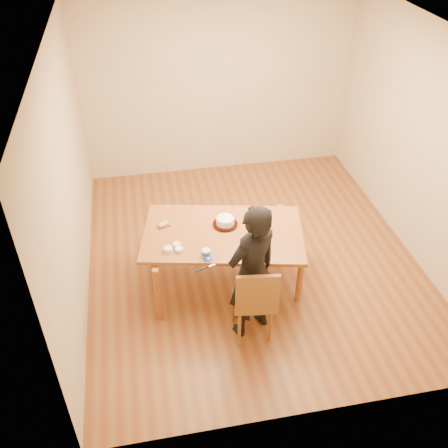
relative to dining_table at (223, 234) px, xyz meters
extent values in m
cube|color=brown|center=(0.44, 0.42, -0.73)|extent=(4.00, 4.50, 0.00)
cube|color=silver|center=(0.44, 0.42, 1.97)|extent=(4.00, 4.50, 0.00)
cube|color=tan|center=(0.44, 2.67, 0.62)|extent=(4.00, 0.00, 2.70)
cube|color=tan|center=(-1.56, 0.42, 0.62)|extent=(0.00, 4.50, 2.70)
cube|color=tan|center=(2.44, 0.42, 0.62)|extent=(0.00, 4.50, 2.70)
cube|color=brown|center=(0.00, 0.00, 0.00)|extent=(1.91, 1.37, 0.04)
cube|color=brown|center=(0.15, -0.78, -0.28)|extent=(0.42, 0.42, 0.04)
cylinder|color=red|center=(0.05, 0.12, 0.03)|extent=(0.28, 0.28, 0.02)
cylinder|color=white|center=(0.05, 0.12, 0.07)|extent=(0.20, 0.20, 0.06)
ellipsoid|color=white|center=(0.05, 0.12, 0.12)|extent=(0.20, 0.20, 0.03)
cylinder|color=white|center=(-0.25, -0.36, 0.06)|extent=(0.09, 0.09, 0.08)
cylinder|color=#1C2BB6|center=(-0.23, -0.42, 0.03)|extent=(0.09, 0.09, 0.01)
ellipsoid|color=white|center=(-0.23, -0.42, 0.04)|extent=(0.04, 0.04, 0.02)
cylinder|color=white|center=(-0.51, -0.23, 0.04)|extent=(0.08, 0.08, 0.04)
cylinder|color=white|center=(-0.52, -0.14, 0.04)|extent=(0.08, 0.08, 0.04)
cylinder|color=white|center=(-0.62, -0.21, 0.04)|extent=(0.09, 0.09, 0.04)
cube|color=#BF2C61|center=(-0.62, 0.23, 0.03)|extent=(0.14, 0.10, 0.02)
cube|color=green|center=(-0.63, 0.23, 0.05)|extent=(0.14, 0.12, 0.02)
cube|color=black|center=(-0.32, -0.55, 0.03)|extent=(0.16, 0.07, 0.01)
imported|color=black|center=(0.15, -0.73, 0.05)|extent=(0.68, 0.58, 1.57)
camera|label=1|loc=(-0.80, -4.23, 3.35)|focal=40.00mm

